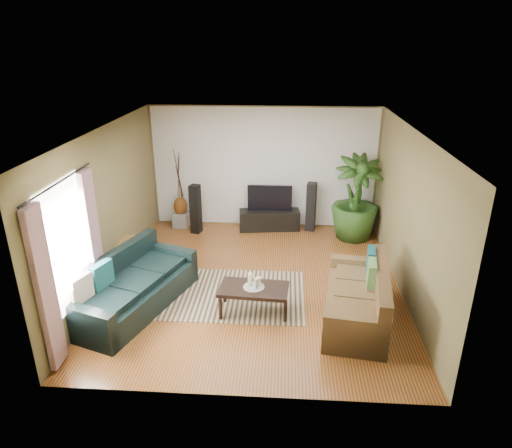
# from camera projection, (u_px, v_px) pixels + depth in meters

# --- Properties ---
(floor) EXTENTS (5.50, 5.50, 0.00)m
(floor) POSITION_uv_depth(u_px,v_px,m) (255.00, 283.00, 8.07)
(floor) COLOR brown
(floor) RESTS_ON ground
(ceiling) EXTENTS (5.50, 5.50, 0.00)m
(ceiling) POSITION_uv_depth(u_px,v_px,m) (255.00, 130.00, 7.04)
(ceiling) COLOR white
(ceiling) RESTS_ON ground
(wall_back) EXTENTS (5.00, 0.00, 5.00)m
(wall_back) POSITION_uv_depth(u_px,v_px,m) (264.00, 168.00, 10.10)
(wall_back) COLOR brown
(wall_back) RESTS_ON ground
(wall_front) EXTENTS (5.00, 0.00, 5.00)m
(wall_front) POSITION_uv_depth(u_px,v_px,m) (238.00, 300.00, 5.02)
(wall_front) COLOR brown
(wall_front) RESTS_ON ground
(wall_left) EXTENTS (0.00, 5.50, 5.50)m
(wall_left) POSITION_uv_depth(u_px,v_px,m) (108.00, 208.00, 7.71)
(wall_left) COLOR brown
(wall_left) RESTS_ON ground
(wall_right) EXTENTS (0.00, 5.50, 5.50)m
(wall_right) POSITION_uv_depth(u_px,v_px,m) (409.00, 215.00, 7.40)
(wall_right) COLOR brown
(wall_right) RESTS_ON ground
(backwall_panel) EXTENTS (4.90, 0.00, 4.90)m
(backwall_panel) POSITION_uv_depth(u_px,v_px,m) (264.00, 168.00, 10.09)
(backwall_panel) COLOR white
(backwall_panel) RESTS_ON ground
(window_pane) EXTENTS (0.00, 1.80, 1.80)m
(window_pane) POSITION_uv_depth(u_px,v_px,m) (66.00, 246.00, 6.21)
(window_pane) COLOR white
(window_pane) RESTS_ON ground
(curtain_near) EXTENTS (0.08, 0.35, 2.20)m
(curtain_near) POSITION_uv_depth(u_px,v_px,m) (46.00, 290.00, 5.61)
(curtain_near) COLOR gray
(curtain_near) RESTS_ON ground
(curtain_far) EXTENTS (0.08, 0.35, 2.20)m
(curtain_far) POSITION_uv_depth(u_px,v_px,m) (94.00, 240.00, 7.00)
(curtain_far) COLOR gray
(curtain_far) RESTS_ON ground
(curtain_rod) EXTENTS (0.03, 1.90, 0.03)m
(curtain_rod) POSITION_uv_depth(u_px,v_px,m) (59.00, 182.00, 5.87)
(curtain_rod) COLOR black
(curtain_rod) RESTS_ON ground
(sofa_left) EXTENTS (1.71, 2.53, 0.85)m
(sofa_left) POSITION_uv_depth(u_px,v_px,m) (133.00, 284.00, 7.21)
(sofa_left) COLOR black
(sofa_left) RESTS_ON floor
(sofa_right) EXTENTS (1.15, 2.07, 0.85)m
(sofa_right) POSITION_uv_depth(u_px,v_px,m) (356.00, 294.00, 6.90)
(sofa_right) COLOR brown
(sofa_right) RESTS_ON floor
(area_rug) EXTENTS (2.43, 1.72, 0.01)m
(area_rug) POSITION_uv_depth(u_px,v_px,m) (232.00, 294.00, 7.71)
(area_rug) COLOR tan
(area_rug) RESTS_ON floor
(coffee_table) EXTENTS (1.11, 0.66, 0.44)m
(coffee_table) POSITION_uv_depth(u_px,v_px,m) (254.00, 300.00, 7.15)
(coffee_table) COLOR black
(coffee_table) RESTS_ON floor
(candle_tray) EXTENTS (0.33, 0.33, 0.01)m
(candle_tray) POSITION_uv_depth(u_px,v_px,m) (254.00, 287.00, 7.06)
(candle_tray) COLOR gray
(candle_tray) RESTS_ON coffee_table
(candle_tall) EXTENTS (0.07, 0.07, 0.21)m
(candle_tall) POSITION_uv_depth(u_px,v_px,m) (250.00, 280.00, 7.05)
(candle_tall) COLOR #EDE3C8
(candle_tall) RESTS_ON candle_tray
(candle_mid) EXTENTS (0.07, 0.07, 0.17)m
(candle_mid) POSITION_uv_depth(u_px,v_px,m) (256.00, 283.00, 6.99)
(candle_mid) COLOR beige
(candle_mid) RESTS_ON candle_tray
(candle_short) EXTENTS (0.07, 0.07, 0.14)m
(candle_short) POSITION_uv_depth(u_px,v_px,m) (259.00, 281.00, 7.09)
(candle_short) COLOR #F1EBCC
(candle_short) RESTS_ON candle_tray
(tv_stand) EXTENTS (1.38, 0.56, 0.45)m
(tv_stand) POSITION_uv_depth(u_px,v_px,m) (269.00, 220.00, 10.26)
(tv_stand) COLOR black
(tv_stand) RESTS_ON floor
(television) EXTENTS (0.98, 0.05, 0.58)m
(television) POSITION_uv_depth(u_px,v_px,m) (270.00, 198.00, 10.08)
(television) COLOR black
(television) RESTS_ON tv_stand
(speaker_left) EXTENTS (0.25, 0.27, 1.09)m
(speaker_left) POSITION_uv_depth(u_px,v_px,m) (196.00, 209.00, 9.98)
(speaker_left) COLOR black
(speaker_left) RESTS_ON floor
(speaker_right) EXTENTS (0.24, 0.26, 1.10)m
(speaker_right) POSITION_uv_depth(u_px,v_px,m) (311.00, 207.00, 10.10)
(speaker_right) COLOR black
(speaker_right) RESTS_ON floor
(potted_plant) EXTENTS (1.15, 1.15, 1.80)m
(potted_plant) POSITION_uv_depth(u_px,v_px,m) (356.00, 198.00, 9.57)
(potted_plant) COLOR #244617
(potted_plant) RESTS_ON floor
(plant_pot) EXTENTS (0.33, 0.33, 0.26)m
(plant_pot) POSITION_uv_depth(u_px,v_px,m) (353.00, 232.00, 9.86)
(plant_pot) COLOR black
(plant_pot) RESTS_ON floor
(pedestal) EXTENTS (0.36, 0.36, 0.34)m
(pedestal) POSITION_uv_depth(u_px,v_px,m) (181.00, 219.00, 10.43)
(pedestal) COLOR gray
(pedestal) RESTS_ON floor
(vase) EXTENTS (0.31, 0.31, 0.43)m
(vase) POSITION_uv_depth(u_px,v_px,m) (181.00, 206.00, 10.30)
(vase) COLOR brown
(vase) RESTS_ON pedestal
(side_table) EXTENTS (0.57, 0.57, 0.59)m
(side_table) POSITION_uv_depth(u_px,v_px,m) (135.00, 256.00, 8.42)
(side_table) COLOR brown
(side_table) RESTS_ON floor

